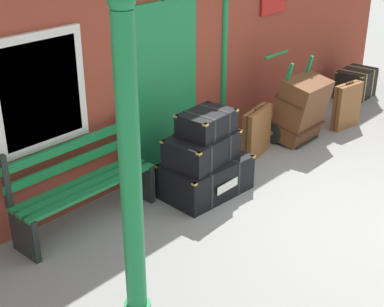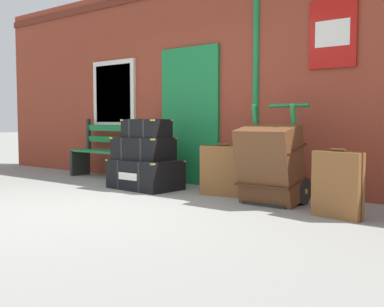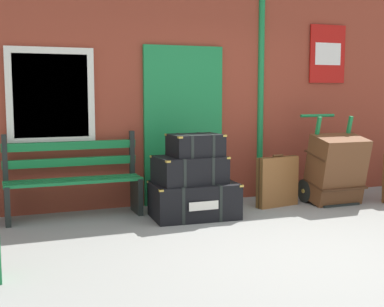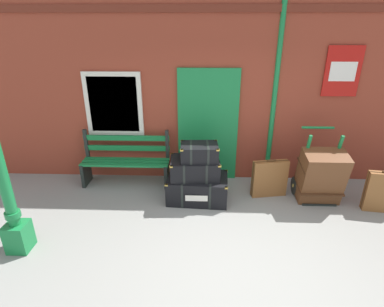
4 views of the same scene
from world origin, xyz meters
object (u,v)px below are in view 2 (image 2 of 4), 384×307
Objects in this scene: steamer_trunk_base at (145,174)px; porters_trolley at (277,180)px; suitcase_umber at (337,185)px; steamer_trunk_top at (147,128)px; platform_bench at (111,152)px; suitcase_olive at (223,171)px; large_brown_trunk at (270,164)px; steamer_trunk_middle at (144,148)px.

porters_trolley is at bearing 4.83° from steamer_trunk_base.
steamer_trunk_top is at bearing 174.83° from suitcase_umber.
platform_bench is 2.61m from suitcase_olive.
steamer_trunk_base is 2.05m from large_brown_trunk.
steamer_trunk_base is 1.47× the size of suitcase_umber.
suitcase_olive is (1.22, 0.15, -0.54)m from steamer_trunk_top.
steamer_trunk_middle is 0.71× the size of porters_trolley.
porters_trolley is at bearing 155.08° from suitcase_umber.
porters_trolley reaches higher than large_brown_trunk.
steamer_trunk_middle is at bearing 157.45° from steamer_trunk_base.
steamer_trunk_top is at bearing 31.60° from steamer_trunk_base.
steamer_trunk_top is 0.53× the size of porters_trolley.
large_brown_trunk is (0.00, -0.18, 0.20)m from porters_trolley.
porters_trolley is 1.72× the size of suitcase_olive.
porters_trolley is (3.37, -0.37, -0.17)m from platform_bench.
steamer_trunk_base is at bearing -175.17° from porters_trolley.
steamer_trunk_base is 1.10× the size of large_brown_trunk.
porters_trolley is at bearing 4.18° from steamer_trunk_middle.
large_brown_trunk is (2.01, -0.02, -0.40)m from steamer_trunk_top.
steamer_trunk_base is 2.04m from porters_trolley.
suitcase_olive is (2.58, -0.38, -0.12)m from platform_bench.
large_brown_trunk is (2.08, -0.02, -0.11)m from steamer_trunk_middle.
steamer_trunk_middle is at bearing -175.82° from porters_trolley.
platform_bench is 2.31× the size of suitcase_olive.
large_brown_trunk is at bearing -9.24° from platform_bench.
steamer_trunk_middle is at bearing -173.44° from suitcase_olive.
suitcase_umber reaches higher than suitcase_olive.
suitcase_olive is at bearing -179.74° from porters_trolley.
steamer_trunk_middle is 2.11m from porters_trolley.
steamer_trunk_base is 1.66× the size of steamer_trunk_top.
platform_bench is at bearing 171.72° from suitcase_olive.
steamer_trunk_top is at bearing -21.23° from platform_bench.
large_brown_trunk is at bearing 164.90° from suitcase_umber.
suitcase_olive is at bearing 167.64° from large_brown_trunk.
suitcase_umber is at bearing -13.84° from suitcase_olive.
steamer_trunk_base is (1.34, -0.54, -0.23)m from platform_bench.
large_brown_trunk is 0.95m from suitcase_umber.
porters_trolley is 1.25× the size of large_brown_trunk.
steamer_trunk_base is 0.66m from steamer_trunk_top.
suitcase_olive is (1.24, 0.17, 0.12)m from steamer_trunk_base.
steamer_trunk_top is 0.91× the size of suitcase_olive.
platform_bench is 3.41m from large_brown_trunk.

